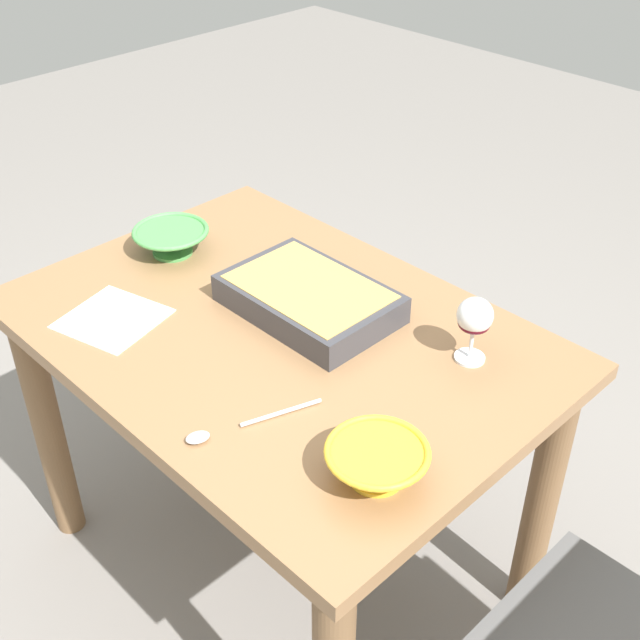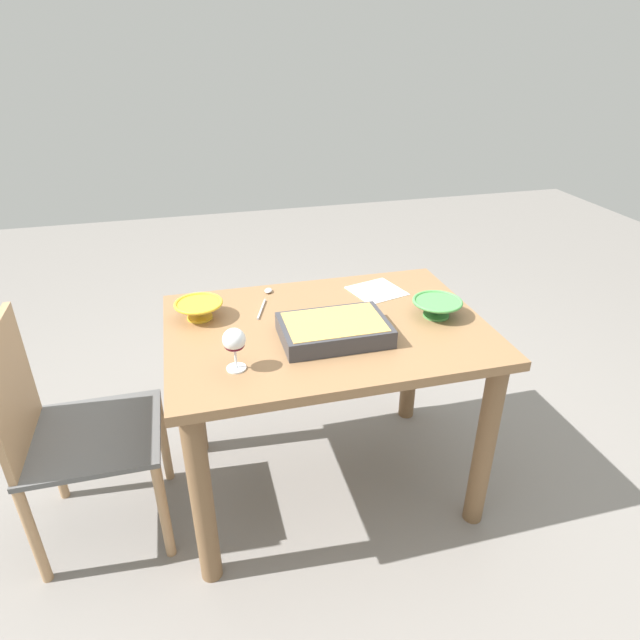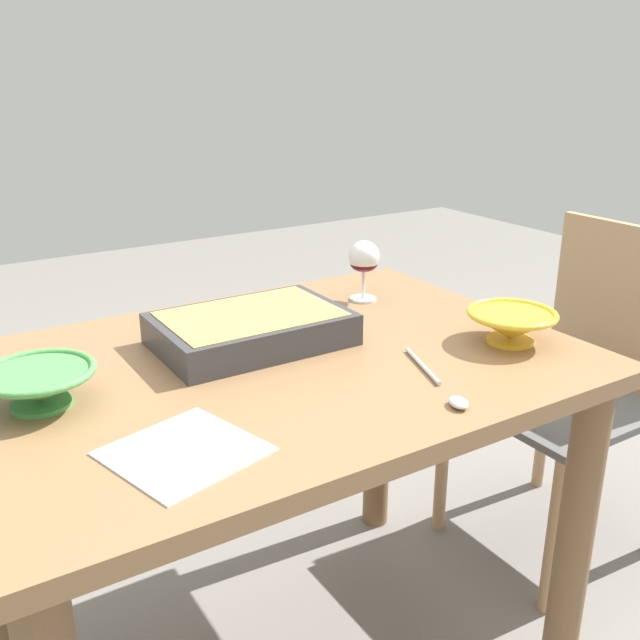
{
  "view_description": "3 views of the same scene",
  "coord_description": "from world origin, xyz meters",
  "px_view_note": "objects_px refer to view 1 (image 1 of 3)",
  "views": [
    {
      "loc": [
        -1.08,
        0.93,
        1.76
      ],
      "look_at": [
        -0.07,
        -0.06,
        0.78
      ],
      "focal_mm": 46.28,
      "sensor_mm": 36.0,
      "label": 1
    },
    {
      "loc": [
        -0.45,
        -1.65,
        1.68
      ],
      "look_at": [
        -0.05,
        -0.08,
        0.82
      ],
      "focal_mm": 30.33,
      "sensor_mm": 36.0,
      "label": 2
    },
    {
      "loc": [
        0.58,
        1.08,
        1.27
      ],
      "look_at": [
        -0.11,
        -0.01,
        0.81
      ],
      "focal_mm": 39.78,
      "sensor_mm": 36.0,
      "label": 3
    }
  ],
  "objects_px": {
    "casserole_dish": "(308,296)",
    "serving_spoon": "(228,428)",
    "dining_table": "(279,380)",
    "napkin": "(113,319)",
    "mixing_bowl": "(171,239)",
    "small_bowl": "(377,461)",
    "wine_glass": "(475,319)"
  },
  "relations": [
    {
      "from": "wine_glass",
      "to": "napkin",
      "type": "bearing_deg",
      "value": 34.91
    },
    {
      "from": "small_bowl",
      "to": "casserole_dish",
      "type": "bearing_deg",
      "value": -31.08
    },
    {
      "from": "mixing_bowl",
      "to": "small_bowl",
      "type": "relative_size",
      "value": 1.03
    },
    {
      "from": "dining_table",
      "to": "napkin",
      "type": "height_order",
      "value": "napkin"
    },
    {
      "from": "casserole_dish",
      "to": "mixing_bowl",
      "type": "relative_size",
      "value": 1.99
    },
    {
      "from": "serving_spoon",
      "to": "napkin",
      "type": "bearing_deg",
      "value": -5.93
    },
    {
      "from": "mixing_bowl",
      "to": "small_bowl",
      "type": "distance_m",
      "value": 0.88
    },
    {
      "from": "wine_glass",
      "to": "napkin",
      "type": "xyz_separation_m",
      "value": [
        0.62,
        0.43,
        -0.1
      ]
    },
    {
      "from": "wine_glass",
      "to": "small_bowl",
      "type": "height_order",
      "value": "wine_glass"
    },
    {
      "from": "wine_glass",
      "to": "napkin",
      "type": "distance_m",
      "value": 0.77
    },
    {
      "from": "small_bowl",
      "to": "napkin",
      "type": "height_order",
      "value": "small_bowl"
    },
    {
      "from": "mixing_bowl",
      "to": "napkin",
      "type": "distance_m",
      "value": 0.3
    },
    {
      "from": "dining_table",
      "to": "small_bowl",
      "type": "distance_m",
      "value": 0.5
    },
    {
      "from": "wine_glass",
      "to": "serving_spoon",
      "type": "bearing_deg",
      "value": 70.09
    },
    {
      "from": "casserole_dish",
      "to": "serving_spoon",
      "type": "xyz_separation_m",
      "value": [
        -0.18,
        0.37,
        -0.03
      ]
    },
    {
      "from": "casserole_dish",
      "to": "napkin",
      "type": "height_order",
      "value": "casserole_dish"
    },
    {
      "from": "dining_table",
      "to": "casserole_dish",
      "type": "bearing_deg",
      "value": -87.72
    },
    {
      "from": "small_bowl",
      "to": "serving_spoon",
      "type": "xyz_separation_m",
      "value": [
        0.26,
        0.1,
        -0.03
      ]
    },
    {
      "from": "dining_table",
      "to": "wine_glass",
      "type": "relative_size",
      "value": 8.01
    },
    {
      "from": "mixing_bowl",
      "to": "serving_spoon",
      "type": "bearing_deg",
      "value": 152.38
    },
    {
      "from": "dining_table",
      "to": "napkin",
      "type": "relative_size",
      "value": 5.89
    },
    {
      "from": "wine_glass",
      "to": "serving_spoon",
      "type": "xyz_separation_m",
      "value": [
        0.17,
        0.48,
        -0.09
      ]
    },
    {
      "from": "wine_glass",
      "to": "casserole_dish",
      "type": "xyz_separation_m",
      "value": [
        0.35,
        0.11,
        -0.06
      ]
    },
    {
      "from": "small_bowl",
      "to": "dining_table",
      "type": "bearing_deg",
      "value": -21.4
    },
    {
      "from": "casserole_dish",
      "to": "serving_spoon",
      "type": "bearing_deg",
      "value": 115.81
    },
    {
      "from": "mixing_bowl",
      "to": "napkin",
      "type": "xyz_separation_m",
      "value": [
        -0.14,
        0.26,
        -0.04
      ]
    },
    {
      "from": "dining_table",
      "to": "mixing_bowl",
      "type": "distance_m",
      "value": 0.45
    },
    {
      "from": "serving_spoon",
      "to": "casserole_dish",
      "type": "bearing_deg",
      "value": -64.19
    },
    {
      "from": "napkin",
      "to": "dining_table",
      "type": "bearing_deg",
      "value": -139.99
    },
    {
      "from": "wine_glass",
      "to": "mixing_bowl",
      "type": "height_order",
      "value": "wine_glass"
    },
    {
      "from": "wine_glass",
      "to": "dining_table",
      "type": "bearing_deg",
      "value": 30.44
    },
    {
      "from": "casserole_dish",
      "to": "small_bowl",
      "type": "relative_size",
      "value": 2.06
    }
  ]
}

